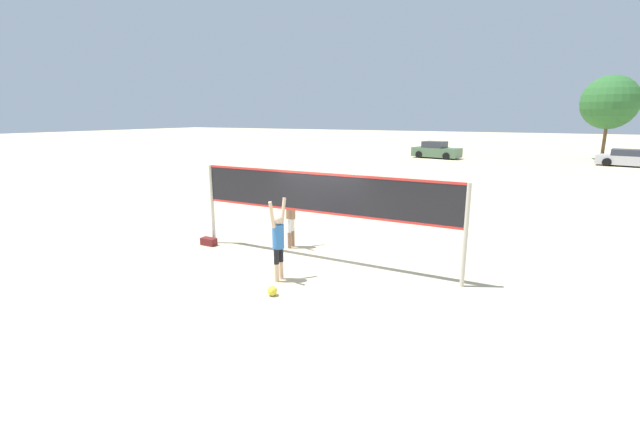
{
  "coord_description": "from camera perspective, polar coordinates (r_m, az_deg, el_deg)",
  "views": [
    {
      "loc": [
        5.15,
        -9.75,
        3.87
      ],
      "look_at": [
        0.0,
        0.0,
        1.33
      ],
      "focal_mm": 24.0,
      "sensor_mm": 36.0,
      "label": 1
    }
  ],
  "objects": [
    {
      "name": "parked_car_near",
      "position": [
        41.46,
        15.22,
        8.09
      ],
      "size": [
        4.53,
        2.57,
        1.54
      ],
      "rotation": [
        0.0,
        0.0,
        -0.19
      ],
      "color": "#4C6B4C",
      "rests_on": "ground_plane"
    },
    {
      "name": "gear_bag",
      "position": [
        13.51,
        -14.61,
        -3.63
      ],
      "size": [
        0.47,
        0.25,
        0.23
      ],
      "color": "maroon",
      "rests_on": "ground_plane"
    },
    {
      "name": "volleyball_net",
      "position": [
        11.24,
        0.0,
        1.99
      ],
      "size": [
        7.55,
        0.1,
        2.43
      ],
      "color": "beige",
      "rests_on": "ground_plane"
    },
    {
      "name": "tree_left_cluster",
      "position": [
        45.91,
        34.18,
        12.16
      ],
      "size": [
        4.62,
        4.62,
        7.3
      ],
      "color": "brown",
      "rests_on": "ground_plane"
    },
    {
      "name": "volleyball",
      "position": [
        9.59,
        -6.37,
        -10.23
      ],
      "size": [
        0.22,
        0.22,
        0.22
      ],
      "color": "yellow",
      "rests_on": "ground_plane"
    },
    {
      "name": "parked_car_mid",
      "position": [
        41.13,
        35.86,
        5.94
      ],
      "size": [
        4.61,
        2.57,
        1.31
      ],
      "rotation": [
        0.0,
        0.0,
        -0.18
      ],
      "color": "#B7B7BC",
      "rests_on": "ground_plane"
    },
    {
      "name": "ground_plane",
      "position": [
        11.69,
        0.0,
        -6.39
      ],
      "size": [
        200.0,
        200.0,
        0.0
      ],
      "primitive_type": "plane",
      "color": "beige"
    },
    {
      "name": "player_spiker",
      "position": [
        10.12,
        -5.59,
        -3.38
      ],
      "size": [
        0.28,
        0.68,
        1.98
      ],
      "rotation": [
        0.0,
        0.0,
        1.57
      ],
      "color": "beige",
      "rests_on": "ground_plane"
    },
    {
      "name": "player_blocker",
      "position": [
        12.64,
        -3.93,
        0.5
      ],
      "size": [
        0.28,
        0.71,
        2.18
      ],
      "rotation": [
        0.0,
        0.0,
        -1.57
      ],
      "color": "#8C664C",
      "rests_on": "ground_plane"
    }
  ]
}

